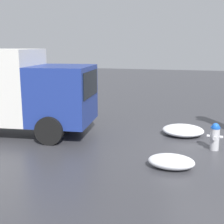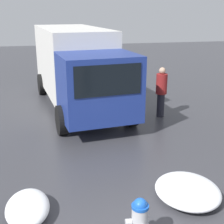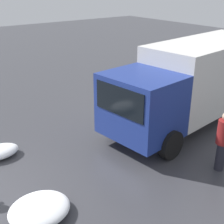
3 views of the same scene
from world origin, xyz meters
The scene contains 3 objects.
delivery_truck centered at (7.86, 0.05, 1.61)m, with size 7.61×3.13×2.93m.
pedestrian centered at (5.86, -2.63, 0.95)m, with size 0.38×0.38×1.75m.
snow_pile_by_hydrant centered at (0.99, -1.32, 0.17)m, with size 1.42×1.28×0.35m.
Camera 3 is at (-1.09, -6.81, 4.98)m, focal length 50.00 mm.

